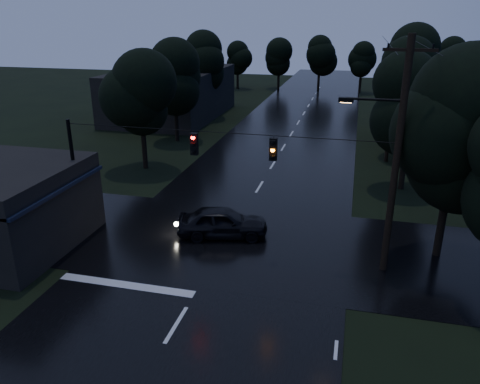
% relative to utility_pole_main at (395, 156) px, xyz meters
% --- Properties ---
extents(main_road, '(12.00, 120.00, 0.02)m').
position_rel_utility_pole_main_xyz_m(main_road, '(-7.41, 19.00, -5.26)').
color(main_road, black).
rests_on(main_road, ground).
extents(cross_street, '(60.00, 9.00, 0.02)m').
position_rel_utility_pole_main_xyz_m(cross_street, '(-7.41, 1.00, -5.26)').
color(cross_street, black).
rests_on(cross_street, ground).
extents(building_far_right, '(10.00, 14.00, 4.40)m').
position_rel_utility_pole_main_xyz_m(building_far_right, '(6.59, 23.00, -3.06)').
color(building_far_right, black).
rests_on(building_far_right, ground).
extents(building_far_left, '(10.00, 16.00, 5.00)m').
position_rel_utility_pole_main_xyz_m(building_far_left, '(-21.41, 29.00, -2.76)').
color(building_far_left, black).
rests_on(building_far_left, ground).
extents(utility_pole_main, '(3.50, 0.30, 10.00)m').
position_rel_utility_pole_main_xyz_m(utility_pole_main, '(0.00, 0.00, 0.00)').
color(utility_pole_main, black).
rests_on(utility_pole_main, ground).
extents(utility_pole_far, '(2.00, 0.30, 7.50)m').
position_rel_utility_pole_main_xyz_m(utility_pole_far, '(0.89, 17.00, -1.38)').
color(utility_pole_far, black).
rests_on(utility_pole_far, ground).
extents(anchor_pole_left, '(0.18, 0.18, 6.00)m').
position_rel_utility_pole_main_xyz_m(anchor_pole_left, '(-14.91, 0.00, -2.26)').
color(anchor_pole_left, black).
rests_on(anchor_pole_left, ground).
extents(span_signals, '(15.00, 0.37, 1.12)m').
position_rel_utility_pole_main_xyz_m(span_signals, '(-6.85, -0.01, -0.01)').
color(span_signals, black).
rests_on(span_signals, ground).
extents(tree_corner_near, '(4.48, 4.48, 9.44)m').
position_rel_utility_pole_main_xyz_m(tree_corner_near, '(2.59, 2.00, 0.74)').
color(tree_corner_near, black).
rests_on(tree_corner_near, ground).
extents(tree_left_a, '(3.92, 3.92, 8.26)m').
position_rel_utility_pole_main_xyz_m(tree_left_a, '(-16.41, 11.00, -0.02)').
color(tree_left_a, black).
rests_on(tree_left_a, ground).
extents(tree_left_b, '(4.20, 4.20, 8.85)m').
position_rel_utility_pole_main_xyz_m(tree_left_b, '(-17.01, 19.00, 0.36)').
color(tree_left_b, black).
rests_on(tree_left_b, ground).
extents(tree_left_c, '(4.48, 4.48, 9.44)m').
position_rel_utility_pole_main_xyz_m(tree_left_c, '(-17.61, 29.00, 0.74)').
color(tree_left_c, black).
rests_on(tree_left_c, ground).
extents(tree_right_a, '(4.20, 4.20, 8.85)m').
position_rel_utility_pole_main_xyz_m(tree_right_a, '(1.59, 11.00, 0.36)').
color(tree_right_a, black).
rests_on(tree_right_a, ground).
extents(tree_right_b, '(4.48, 4.48, 9.44)m').
position_rel_utility_pole_main_xyz_m(tree_right_b, '(2.19, 19.00, 0.74)').
color(tree_right_b, black).
rests_on(tree_right_b, ground).
extents(tree_right_c, '(4.76, 4.76, 10.03)m').
position_rel_utility_pole_main_xyz_m(tree_right_c, '(2.79, 29.00, 1.11)').
color(tree_right_c, black).
rests_on(tree_right_c, ground).
extents(car, '(4.85, 2.83, 1.55)m').
position_rel_utility_pole_main_xyz_m(car, '(-7.77, 1.49, -4.48)').
color(car, black).
rests_on(car, ground).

